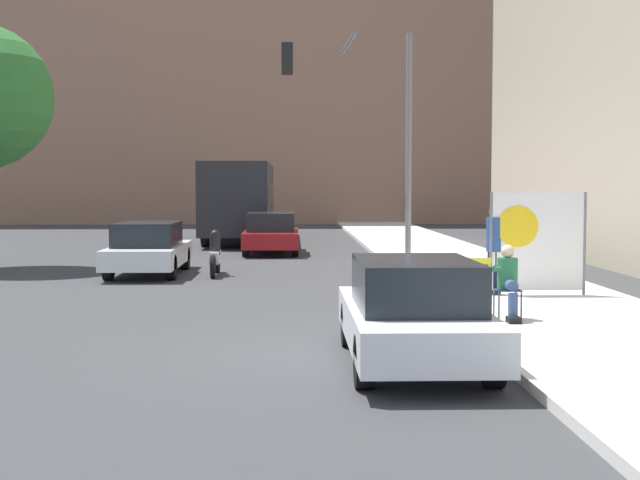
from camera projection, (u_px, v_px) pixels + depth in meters
name	position (u px, v px, depth m)	size (l,w,h in m)	color
ground_plane	(356.00, 356.00, 12.36)	(160.00, 160.00, 0.00)	#38383A
sidewalk_curb	(446.00, 260.00, 27.44)	(4.11, 90.00, 0.14)	beige
building_backdrop_far	(275.00, 27.00, 58.92)	(52.00, 12.00, 25.70)	#936B56
seated_protester	(507.00, 279.00, 14.69)	(0.97, 0.77, 1.24)	#474C56
jogger_on_sidewalk	(495.00, 249.00, 18.07)	(0.34, 0.34, 1.80)	black
protest_banner	(537.00, 241.00, 17.95)	(1.97, 0.06, 2.09)	slate
traffic_light_pole	(366.00, 109.00, 24.16)	(3.55, 3.32, 6.34)	slate
parked_car_curbside	(414.00, 312.00, 11.65)	(1.73, 4.43, 1.41)	silver
car_on_road_nearest	(149.00, 248.00, 23.48)	(1.78, 4.61, 1.39)	silver
car_on_road_midblock	(271.00, 233.00, 30.69)	(1.85, 4.48, 1.42)	maroon
city_bus_on_road	(240.00, 197.00, 37.35)	(2.60, 10.44, 3.25)	#232328
motorcycle_on_road	(215.00, 256.00, 23.27)	(0.28, 2.03, 1.20)	white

